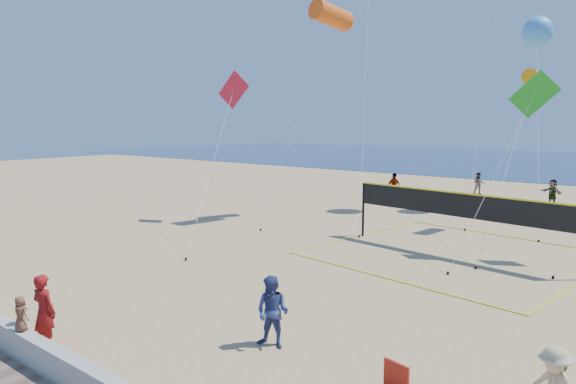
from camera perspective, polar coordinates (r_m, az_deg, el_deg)
The scene contains 14 objects.
ground at distance 12.64m, azimuth -10.21°, elevation -15.54°, with size 120.00×120.00×0.00m, color tan.
seawall at distance 10.97m, azimuth -22.69°, elevation -18.13°, with size 32.00×0.30×0.60m, color #AAAAA6.
woman at distance 12.74m, azimuth -25.46°, elevation -11.92°, with size 0.62×0.41×1.70m, color maroon.
toddler at distance 12.44m, azimuth -27.58°, elevation -11.90°, with size 0.37×0.24×0.76m, color brown.
bystander_a at distance 11.66m, azimuth -1.73°, elevation -13.19°, with size 0.79×0.61×1.62m, color navy.
far_person_0 at distance 33.00m, azimuth 11.68°, elevation 0.55°, with size 1.04×0.43×1.77m, color gray.
far_person_1 at distance 34.10m, azimuth 27.31°, elevation -0.08°, with size 1.49×0.47×1.60m, color gray.
far_person_3 at distance 37.71m, azimuth 20.42°, elevation 0.91°, with size 0.73×0.57×1.49m, color gray.
volleyball_net at distance 20.21m, azimuth 18.20°, elevation -2.11°, with size 10.05×9.93×2.39m.
kite_0 at distance 26.24m, azimuth 4.83°, elevation 18.93°, with size 1.73×5.35×10.69m.
kite_2 at distance 25.64m, azimuth 25.74°, elevation 11.15°, with size 0.81×8.54×7.26m.
kite_3 at distance 25.46m, azimuth -6.24°, elevation 10.63°, with size 4.90×6.75×7.46m.
kite_4 at distance 20.48m, azimuth 25.37°, elevation 9.07°, with size 2.23×4.24×6.80m.
kite_7 at distance 31.75m, azimuth 25.99°, elevation 15.77°, with size 3.39×8.74×10.56m.
Camera 1 is at (8.78, -7.60, 5.00)m, focal length 32.00 mm.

